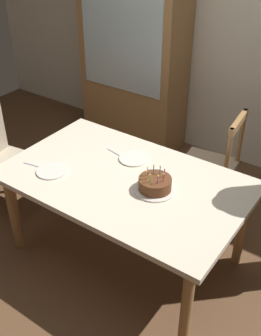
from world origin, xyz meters
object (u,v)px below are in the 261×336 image
(plate_near_celebrant, at_px, (52,171))
(plate_far_side, at_px, (134,159))
(dining_table, at_px, (125,187))
(china_cabinet, at_px, (134,57))
(birthday_cake, at_px, (155,184))
(chair_spindle_back, at_px, (211,167))

(plate_near_celebrant, xyz_separation_m, plate_far_side, (0.38, 0.47, 0.00))
(dining_table, bearing_deg, plate_near_celebrant, -153.35)
(china_cabinet, bearing_deg, plate_near_celebrant, -73.31)
(birthday_cake, relative_size, chair_spindle_back, 0.29)
(birthday_cake, bearing_deg, china_cabinet, 128.75)
(plate_near_celebrant, xyz_separation_m, chair_spindle_back, (0.74, 1.08, -0.27))
(birthday_cake, distance_m, plate_near_celebrant, 0.75)
(chair_spindle_back, bearing_deg, china_cabinet, 150.75)
(plate_far_side, bearing_deg, birthday_cake, -34.83)
(dining_table, relative_size, china_cabinet, 0.89)
(birthday_cake, xyz_separation_m, plate_near_celebrant, (-0.71, -0.24, -0.04))
(plate_near_celebrant, bearing_deg, plate_far_side, 50.82)
(dining_table, distance_m, plate_near_celebrant, 0.53)
(dining_table, height_order, chair_spindle_back, chair_spindle_back)
(plate_far_side, relative_size, china_cabinet, 0.12)
(plate_far_side, bearing_deg, dining_table, -70.09)
(plate_far_side, distance_m, chair_spindle_back, 0.76)
(plate_near_celebrant, bearing_deg, china_cabinet, 106.69)
(birthday_cake, bearing_deg, chair_spindle_back, 87.94)
(birthday_cake, distance_m, plate_far_side, 0.40)
(dining_table, relative_size, birthday_cake, 6.03)
(birthday_cake, height_order, china_cabinet, china_cabinet)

